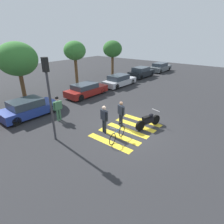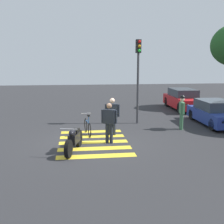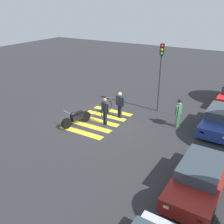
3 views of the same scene
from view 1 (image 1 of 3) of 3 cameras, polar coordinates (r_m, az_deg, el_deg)
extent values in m
plane|color=#2B2B2D|center=(11.44, 4.82, -5.71)|extent=(60.00, 60.00, 0.00)
cylinder|color=black|center=(12.33, 13.51, -2.37)|extent=(0.67, 0.31, 0.66)
cylinder|color=black|center=(11.36, 8.78, -4.26)|extent=(0.67, 0.31, 0.66)
cube|color=black|center=(11.72, 11.15, -2.56)|extent=(0.85, 0.48, 0.36)
ellipsoid|color=black|center=(11.77, 12.01, -1.08)|extent=(0.53, 0.36, 0.24)
cube|color=black|center=(11.49, 10.56, -1.74)|extent=(0.49, 0.35, 0.12)
cylinder|color=#A5A5AD|center=(11.99, 13.57, 0.55)|extent=(0.20, 0.61, 0.04)
torus|color=black|center=(9.86, 0.16, -8.52)|extent=(0.67, 0.12, 0.67)
torus|color=black|center=(10.65, 3.08, -5.96)|extent=(0.67, 0.12, 0.67)
cylinder|color=#1E4C8C|center=(10.11, 1.70, -5.83)|extent=(0.82, 0.14, 0.04)
cylinder|color=#1E4C8C|center=(10.27, 2.58, -4.26)|extent=(0.04, 0.04, 0.34)
cube|color=black|center=(10.19, 2.59, -3.37)|extent=(0.21, 0.12, 0.06)
cylinder|color=#99999E|center=(9.64, 0.49, -5.21)|extent=(0.09, 0.46, 0.03)
cylinder|color=#1E232D|center=(11.03, -2.68, -4.29)|extent=(0.14, 0.14, 0.85)
cylinder|color=#1E232D|center=(10.90, -2.15, -4.65)|extent=(0.14, 0.14, 0.85)
cube|color=#1E232D|center=(10.65, -2.48, -0.99)|extent=(0.32, 0.53, 0.60)
sphere|color=beige|center=(10.47, -2.52, 1.29)|extent=(0.23, 0.23, 0.23)
cylinder|color=#1E232D|center=(10.88, -3.37, -0.47)|extent=(0.09, 0.09, 0.57)
cylinder|color=#1E232D|center=(10.42, -1.55, -1.53)|extent=(0.09, 0.09, 0.57)
cylinder|color=#1E232D|center=(11.65, 3.03, -2.78)|extent=(0.14, 0.14, 0.83)
cylinder|color=#1E232D|center=(11.79, 2.55, -2.45)|extent=(0.14, 0.14, 0.83)
cube|color=#1E232D|center=(11.43, 2.85, 0.60)|extent=(0.36, 0.53, 0.59)
sphere|color=#8C664C|center=(11.26, 2.90, 2.71)|extent=(0.23, 0.23, 0.23)
cylinder|color=#1E232D|center=(11.20, 3.68, 0.11)|extent=(0.09, 0.09, 0.56)
cylinder|color=#1E232D|center=(11.65, 2.06, 1.08)|extent=(0.09, 0.09, 0.56)
cylinder|color=#3F724C|center=(13.08, -15.99, -0.75)|extent=(0.14, 0.14, 0.81)
cylinder|color=#3F724C|center=(13.01, -16.68, -0.97)|extent=(0.14, 0.14, 0.81)
cube|color=#3F724C|center=(12.79, -16.67, 1.96)|extent=(0.49, 0.26, 0.57)
sphere|color=beige|center=(12.64, -16.90, 3.80)|extent=(0.22, 0.22, 0.22)
cylinder|color=#3F724C|center=(12.91, -15.56, 2.29)|extent=(0.09, 0.09, 0.54)
cylinder|color=#3F724C|center=(12.67, -17.80, 1.63)|extent=(0.09, 0.09, 0.54)
sphere|color=black|center=(12.61, -16.95, 4.23)|extent=(0.23, 0.23, 0.23)
cube|color=yellow|center=(10.19, -0.92, -9.55)|extent=(0.45, 2.90, 0.01)
cube|color=yellow|center=(10.80, 2.13, -7.52)|extent=(0.45, 2.90, 0.01)
cube|color=yellow|center=(11.44, 4.82, -5.69)|extent=(0.45, 2.90, 0.01)
cube|color=yellow|center=(12.12, 7.20, -4.05)|extent=(0.45, 2.90, 0.01)
cube|color=yellow|center=(12.82, 9.32, -2.58)|extent=(0.45, 2.90, 0.01)
cylinder|color=black|center=(15.72, -21.27, 2.21)|extent=(0.61, 0.23, 0.61)
cylinder|color=black|center=(14.45, -18.19, 0.86)|extent=(0.61, 0.23, 0.61)
cylinder|color=black|center=(14.74, -30.23, -0.82)|extent=(0.61, 0.23, 0.61)
cylinder|color=black|center=(13.38, -27.79, -2.57)|extent=(0.61, 0.23, 0.61)
cube|color=navy|center=(14.45, -24.38, 0.62)|extent=(4.00, 1.85, 0.61)
cube|color=#333D47|center=(14.19, -25.45, 2.49)|extent=(2.17, 1.60, 0.52)
cube|color=#F2EDCC|center=(15.73, -19.18, 3.54)|extent=(0.08, 0.20, 0.12)
cube|color=#F2EDCC|center=(14.82, -16.85, 2.66)|extent=(0.08, 0.20, 0.12)
cylinder|color=black|center=(19.34, -6.27, 7.48)|extent=(0.63, 0.23, 0.63)
cylinder|color=black|center=(18.33, -2.95, 6.70)|extent=(0.63, 0.23, 0.63)
cylinder|color=black|center=(17.54, -13.07, 5.35)|extent=(0.63, 0.23, 0.63)
cylinder|color=black|center=(16.42, -9.81, 4.39)|extent=(0.63, 0.23, 0.63)
cube|color=maroon|center=(17.82, -7.93, 6.55)|extent=(4.30, 1.82, 0.60)
cube|color=#333D47|center=(17.54, -8.54, 8.03)|extent=(2.34, 1.57, 0.45)
cube|color=#F2EDCC|center=(19.58, -4.53, 8.49)|extent=(0.08, 0.20, 0.12)
cube|color=#F2EDCC|center=(18.85, -2.09, 7.96)|extent=(0.08, 0.20, 0.12)
cylinder|color=black|center=(22.90, 3.22, 10.04)|extent=(0.62, 0.23, 0.61)
cylinder|color=black|center=(22.08, 6.33, 9.44)|extent=(0.62, 0.23, 0.61)
cylinder|color=black|center=(20.65, -1.80, 8.59)|extent=(0.62, 0.23, 0.61)
cylinder|color=black|center=(19.73, 1.45, 7.90)|extent=(0.62, 0.23, 0.61)
cube|color=#B7BAC1|center=(21.27, 2.41, 9.45)|extent=(4.43, 1.80, 0.58)
cube|color=#333D47|center=(20.98, 2.06, 10.81)|extent=(2.41, 1.55, 0.53)
cube|color=#F2EDCC|center=(23.26, 4.62, 10.81)|extent=(0.08, 0.20, 0.12)
cube|color=#F2EDCC|center=(22.67, 6.89, 10.39)|extent=(0.08, 0.20, 0.12)
cylinder|color=black|center=(27.71, 9.30, 12.12)|extent=(0.64, 0.23, 0.64)
cylinder|color=black|center=(26.95, 12.27, 11.59)|extent=(0.64, 0.23, 0.64)
cylinder|color=black|center=(25.33, 5.88, 11.27)|extent=(0.64, 0.23, 0.64)
cylinder|color=black|center=(24.49, 9.04, 10.69)|extent=(0.64, 0.23, 0.64)
cube|color=black|center=(26.06, 9.21, 11.89)|extent=(4.25, 1.92, 0.70)
cube|color=#333D47|center=(25.77, 9.04, 13.14)|extent=(2.31, 1.66, 0.51)
cube|color=#F2EDCC|center=(28.09, 10.41, 12.84)|extent=(0.08, 0.20, 0.12)
cube|color=#F2EDCC|center=(27.54, 12.56, 12.47)|extent=(0.08, 0.20, 0.12)
cylinder|color=black|center=(32.55, 14.84, 13.29)|extent=(0.63, 0.23, 0.63)
cylinder|color=black|center=(31.94, 17.39, 12.84)|extent=(0.63, 0.23, 0.63)
cylinder|color=black|center=(29.81, 12.17, 12.68)|extent=(0.63, 0.23, 0.63)
cylinder|color=black|center=(29.13, 14.90, 12.19)|extent=(0.63, 0.23, 0.63)
cube|color=slate|center=(30.81, 14.91, 13.12)|extent=(4.61, 1.87, 0.67)
cube|color=#333D47|center=(30.51, 14.83, 14.17)|extent=(2.50, 1.61, 0.52)
cube|color=#F2EDCC|center=(33.04, 15.77, 13.85)|extent=(0.08, 0.20, 0.12)
cube|color=#F2EDCC|center=(32.60, 17.61, 13.53)|extent=(0.08, 0.20, 0.12)
cylinder|color=#38383D|center=(10.17, -18.46, 1.16)|extent=(0.12, 0.12, 3.82)
cube|color=black|center=(9.60, -20.19, 13.75)|extent=(0.28, 0.28, 0.70)
sphere|color=red|center=(9.65, -19.80, 15.24)|extent=(0.16, 0.16, 0.16)
sphere|color=orange|center=(9.68, -19.61, 13.90)|extent=(0.16, 0.16, 0.16)
sphere|color=green|center=(9.72, -19.43, 12.57)|extent=(0.16, 0.16, 0.16)
cylinder|color=brown|center=(18.29, -26.12, 7.10)|extent=(0.35, 0.35, 2.34)
ellipsoid|color=#387A33|center=(17.87, -27.51, 14.51)|extent=(3.32, 3.32, 2.82)
cylinder|color=brown|center=(21.60, -11.09, 12.04)|extent=(0.34, 0.34, 2.97)
ellipsoid|color=#387A33|center=(21.28, -11.60, 18.33)|extent=(2.39, 2.39, 2.03)
cylinder|color=brown|center=(26.37, 0.15, 14.13)|extent=(0.35, 0.35, 2.69)
ellipsoid|color=#2D6628|center=(26.10, 0.16, 19.14)|extent=(2.58, 2.58, 2.19)
camera|label=2|loc=(20.55, 25.60, 15.08)|focal=44.89mm
camera|label=3|loc=(24.56, 5.22, 26.39)|focal=40.76mm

